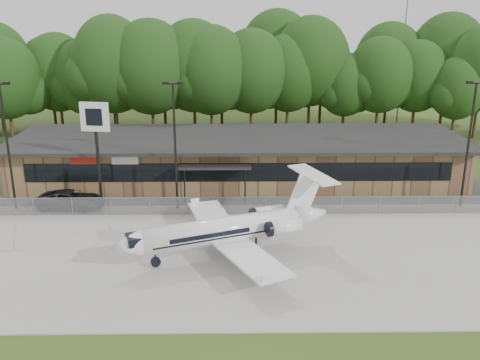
{
  "coord_description": "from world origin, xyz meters",
  "views": [
    {
      "loc": [
        -0.48,
        -23.97,
        15.52
      ],
      "look_at": [
        -0.0,
        12.0,
        3.87
      ],
      "focal_mm": 40.0,
      "sensor_mm": 36.0,
      "label": 1
    }
  ],
  "objects_px": {
    "business_jet": "(230,230)",
    "pole_sign": "(95,128)",
    "terminal": "(238,158)",
    "suv": "(71,200)"
  },
  "relations": [
    {
      "from": "business_jet",
      "to": "pole_sign",
      "type": "distance_m",
      "value": 14.52
    },
    {
      "from": "business_jet",
      "to": "pole_sign",
      "type": "height_order",
      "value": "pole_sign"
    },
    {
      "from": "pole_sign",
      "to": "terminal",
      "type": "bearing_deg",
      "value": 41.71
    },
    {
      "from": "terminal",
      "to": "suv",
      "type": "bearing_deg",
      "value": -151.76
    },
    {
      "from": "terminal",
      "to": "suv",
      "type": "xyz_separation_m",
      "value": [
        -13.57,
        -7.29,
        -1.43
      ]
    },
    {
      "from": "business_jet",
      "to": "terminal",
      "type": "bearing_deg",
      "value": 66.28
    },
    {
      "from": "business_jet",
      "to": "pole_sign",
      "type": "bearing_deg",
      "value": 118.44
    },
    {
      "from": "suv",
      "to": "business_jet",
      "type": "bearing_deg",
      "value": -119.14
    },
    {
      "from": "business_jet",
      "to": "suv",
      "type": "distance_m",
      "value": 15.59
    },
    {
      "from": "pole_sign",
      "to": "suv",
      "type": "bearing_deg",
      "value": -167.55
    }
  ]
}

